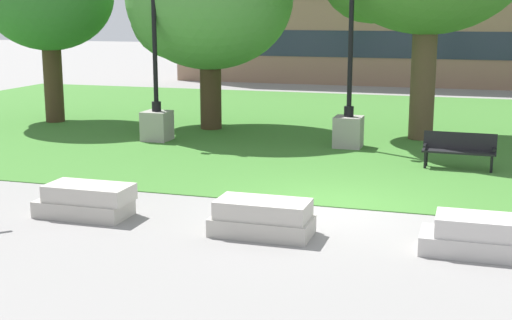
% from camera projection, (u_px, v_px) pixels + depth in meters
% --- Properties ---
extents(ground_plane, '(140.00, 140.00, 0.00)m').
position_uv_depth(ground_plane, '(332.00, 207.00, 14.54)').
color(ground_plane, gray).
extents(grass_lawn, '(40.00, 20.00, 0.02)m').
position_uv_depth(grass_lawn, '(389.00, 130.00, 23.90)').
color(grass_lawn, '#3D752D').
rests_on(grass_lawn, ground).
extents(concrete_block_center, '(1.86, 0.90, 0.64)m').
position_uv_depth(concrete_block_center, '(86.00, 201.00, 13.87)').
color(concrete_block_center, '#B2ADA3').
rests_on(concrete_block_center, ground).
extents(concrete_block_left, '(1.80, 0.90, 0.64)m').
position_uv_depth(concrete_block_left, '(262.00, 218.00, 12.72)').
color(concrete_block_left, '#B2ADA3').
rests_on(concrete_block_left, ground).
extents(concrete_block_right, '(1.90, 0.90, 0.64)m').
position_uv_depth(concrete_block_right, '(481.00, 236.00, 11.71)').
color(concrete_block_right, '#BCB7B2').
rests_on(concrete_block_right, ground).
extents(park_bench_near_left, '(1.81, 0.58, 0.90)m').
position_uv_depth(park_bench_near_left, '(459.00, 148.00, 17.96)').
color(park_bench_near_left, black).
rests_on(park_bench_near_left, grass_lawn).
extents(lamp_post_right, '(1.32, 0.80, 5.25)m').
position_uv_depth(lamp_post_right, '(156.00, 106.00, 21.75)').
color(lamp_post_right, gray).
rests_on(lamp_post_right, grass_lawn).
extents(lamp_post_left, '(1.32, 0.80, 5.10)m').
position_uv_depth(lamp_post_left, '(349.00, 112.00, 20.67)').
color(lamp_post_left, gray).
rests_on(lamp_post_left, grass_lawn).
extents(tree_near_right, '(5.77, 5.49, 6.66)m').
position_uv_depth(tree_near_right, '(208.00, 0.00, 23.33)').
color(tree_near_right, '#42301E').
rests_on(tree_near_right, grass_lawn).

